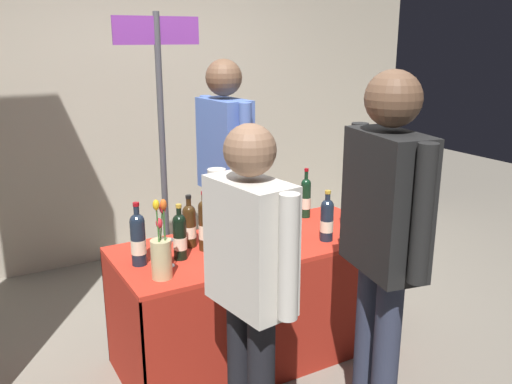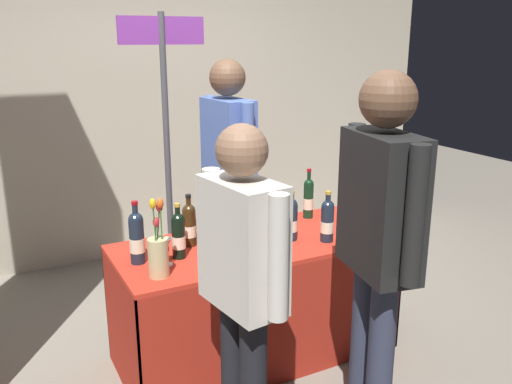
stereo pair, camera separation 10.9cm
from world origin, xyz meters
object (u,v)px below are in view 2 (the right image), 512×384
(featured_wine_bottle, at_px, (308,198))
(tasting_table, at_px, (256,277))
(display_bottle_0, at_px, (189,224))
(taster_foreground_right, at_px, (379,231))
(wine_glass_near_vendor, at_px, (166,246))
(vendor_presenter, at_px, (229,163))
(booth_signpost, at_px, (166,125))
(flower_vase, at_px, (158,253))

(featured_wine_bottle, bearing_deg, tasting_table, -155.53)
(display_bottle_0, bearing_deg, taster_foreground_right, -63.62)
(wine_glass_near_vendor, height_order, vendor_presenter, vendor_presenter)
(vendor_presenter, height_order, booth_signpost, booth_signpost)
(tasting_table, distance_m, flower_vase, 0.76)
(flower_vase, bearing_deg, booth_signpost, 69.02)
(flower_vase, height_order, taster_foreground_right, taster_foreground_right)
(featured_wine_bottle, bearing_deg, booth_signpost, 133.16)
(flower_vase, xyz_separation_m, taster_foreground_right, (0.79, -0.69, 0.21))
(flower_vase, distance_m, vendor_presenter, 1.17)
(display_bottle_0, distance_m, taster_foreground_right, 1.16)
(display_bottle_0, relative_size, taster_foreground_right, 0.17)
(display_bottle_0, relative_size, wine_glass_near_vendor, 2.08)
(wine_glass_near_vendor, bearing_deg, booth_signpost, 70.48)
(tasting_table, distance_m, booth_signpost, 1.27)
(tasting_table, relative_size, flower_vase, 3.95)
(featured_wine_bottle, distance_m, vendor_presenter, 0.59)
(flower_vase, bearing_deg, display_bottle_0, 48.71)
(display_bottle_0, height_order, flower_vase, flower_vase)
(booth_signpost, bearing_deg, featured_wine_bottle, -46.84)
(display_bottle_0, distance_m, vendor_presenter, 0.74)
(wine_glass_near_vendor, height_order, flower_vase, flower_vase)
(wine_glass_near_vendor, xyz_separation_m, flower_vase, (-0.08, -0.12, 0.02))
(featured_wine_bottle, height_order, flower_vase, flower_vase)
(booth_signpost, bearing_deg, vendor_presenter, -45.89)
(tasting_table, height_order, booth_signpost, booth_signpost)
(tasting_table, xyz_separation_m, flower_vase, (-0.65, -0.20, 0.35))
(wine_glass_near_vendor, distance_m, vendor_presenter, 1.03)
(wine_glass_near_vendor, relative_size, taster_foreground_right, 0.08)
(tasting_table, height_order, wine_glass_near_vendor, wine_glass_near_vendor)
(display_bottle_0, xyz_separation_m, booth_signpost, (0.17, 0.86, 0.44))
(flower_vase, bearing_deg, tasting_table, 17.34)
(display_bottle_0, height_order, taster_foreground_right, taster_foreground_right)
(featured_wine_bottle, bearing_deg, flower_vase, -159.45)
(display_bottle_0, xyz_separation_m, flower_vase, (-0.28, -0.32, -0.00))
(wine_glass_near_vendor, xyz_separation_m, booth_signpost, (0.38, 1.06, 0.46))
(vendor_presenter, relative_size, taster_foreground_right, 0.99)
(featured_wine_bottle, xyz_separation_m, booth_signpost, (-0.70, 0.75, 0.43))
(featured_wine_bottle, bearing_deg, display_bottle_0, -172.88)
(featured_wine_bottle, bearing_deg, taster_foreground_right, -107.90)
(vendor_presenter, bearing_deg, display_bottle_0, -47.69)
(wine_glass_near_vendor, height_order, taster_foreground_right, taster_foreground_right)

